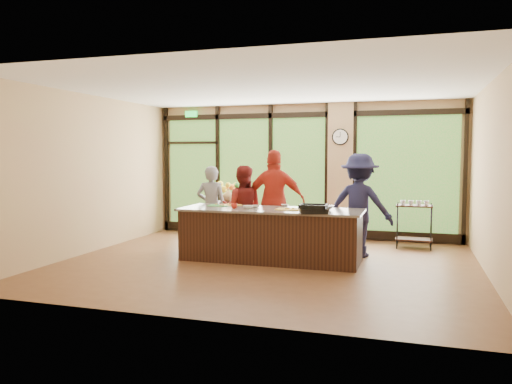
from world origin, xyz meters
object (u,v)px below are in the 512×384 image
Objects in this scene: cook_left at (211,207)px; flower_stand at (228,220)px; cook_right at (359,205)px; roasting_pan at (313,211)px; bar_cart at (414,220)px; island_base at (270,236)px.

flower_stand is (-0.05, 1.08, -0.40)m from cook_left.
cook_left is at bearing -112.34° from flower_stand.
roasting_pan is at bearing 73.06° from cook_right.
cook_left is 4.05m from bar_cart.
flower_stand is at bearing 128.56° from island_base.
roasting_pan is at bearing 142.07° from cook_left.
island_base is 1.09m from roasting_pan.
cook_left is 1.96× the size of flower_stand.
roasting_pan is 3.34m from flower_stand.
cook_right is (2.90, 0.05, 0.12)m from cook_left.
bar_cart is at bearing -172.68° from cook_left.
bar_cart is at bearing 39.61° from roasting_pan.
cook_right is at bearing -44.17° from flower_stand.
island_base is 3.12m from bar_cart.
cook_left reaches higher than bar_cart.
cook_right reaches higher than flower_stand.
island_base is at bearing -138.89° from bar_cart.
bar_cart is at bearing 39.16° from island_base.
cook_right is 2.24× the size of flower_stand.
cook_right reaches higher than island_base.
bar_cart is (1.57, 2.41, -0.38)m from roasting_pan.
bar_cart is (3.87, 1.18, -0.25)m from cook_left.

